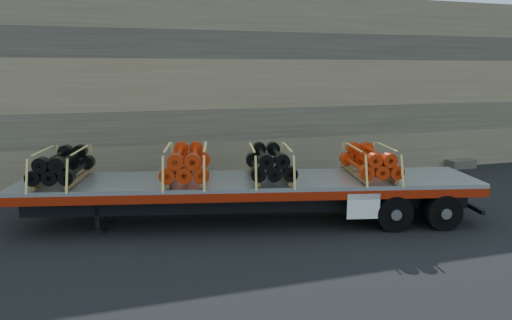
{
  "coord_description": "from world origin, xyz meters",
  "views": [
    {
      "loc": [
        -3.25,
        -12.69,
        4.23
      ],
      "look_at": [
        1.44,
        1.24,
        1.55
      ],
      "focal_mm": 35.0,
      "sensor_mm": 36.0,
      "label": 1
    }
  ],
  "objects_px": {
    "trailer": "(250,200)",
    "bundle_midrear": "(270,163)",
    "bundle_midfront": "(187,164)",
    "bundle_front": "(63,167)",
    "bundle_rear": "(370,162)"
  },
  "relations": [
    {
      "from": "bundle_front",
      "to": "bundle_rear",
      "type": "height_order",
      "value": "bundle_front"
    },
    {
      "from": "bundle_front",
      "to": "bundle_rear",
      "type": "bearing_deg",
      "value": 0.0
    },
    {
      "from": "bundle_midfront",
      "to": "bundle_rear",
      "type": "relative_size",
      "value": 1.07
    },
    {
      "from": "bundle_midrear",
      "to": "trailer",
      "type": "bearing_deg",
      "value": -180.0
    },
    {
      "from": "bundle_front",
      "to": "bundle_rear",
      "type": "xyz_separation_m",
      "value": [
        8.15,
        -2.05,
        -0.0
      ]
    },
    {
      "from": "bundle_midrear",
      "to": "bundle_rear",
      "type": "xyz_separation_m",
      "value": [
        2.74,
        -0.69,
        -0.01
      ]
    },
    {
      "from": "bundle_midfront",
      "to": "trailer",
      "type": "bearing_deg",
      "value": -0.0
    },
    {
      "from": "bundle_midfront",
      "to": "bundle_rear",
      "type": "height_order",
      "value": "bundle_midfront"
    },
    {
      "from": "trailer",
      "to": "bundle_midrear",
      "type": "relative_size",
      "value": 5.29
    },
    {
      "from": "trailer",
      "to": "bundle_midrear",
      "type": "height_order",
      "value": "bundle_midrear"
    },
    {
      "from": "bundle_front",
      "to": "bundle_midrear",
      "type": "xyz_separation_m",
      "value": [
        5.42,
        -1.36,
        0.01
      ]
    },
    {
      "from": "trailer",
      "to": "bundle_front",
      "type": "distance_m",
      "value": 5.13
    },
    {
      "from": "trailer",
      "to": "bundle_midfront",
      "type": "height_order",
      "value": "bundle_midfront"
    },
    {
      "from": "trailer",
      "to": "bundle_rear",
      "type": "relative_size",
      "value": 5.45
    },
    {
      "from": "bundle_front",
      "to": "bundle_midfront",
      "type": "relative_size",
      "value": 0.94
    }
  ]
}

